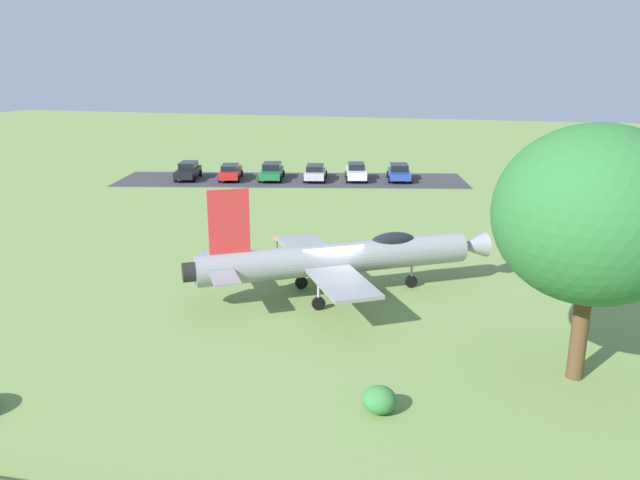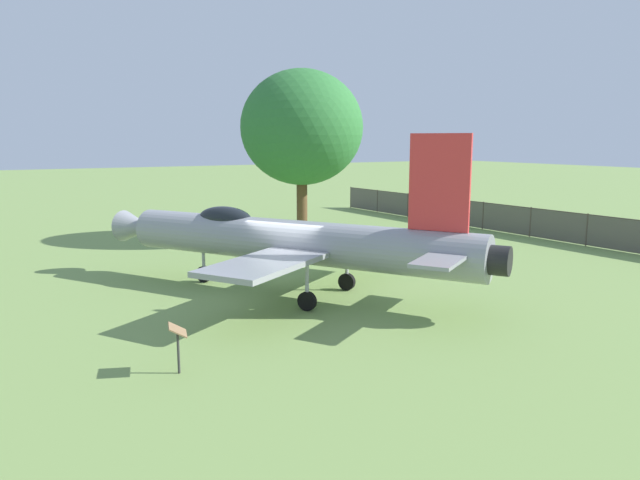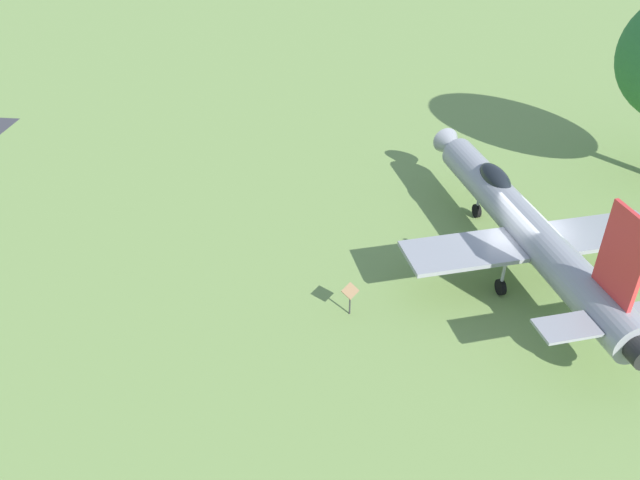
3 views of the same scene
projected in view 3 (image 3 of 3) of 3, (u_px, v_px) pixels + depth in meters
ground_plane at (518, 268)px, 24.52m from camera, size 200.00×200.00×0.00m
display_jet at (523, 223)px, 23.72m from camera, size 13.36×10.07×5.39m
info_plaque at (350, 295)px, 21.80m from camera, size 0.68×0.52×1.14m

